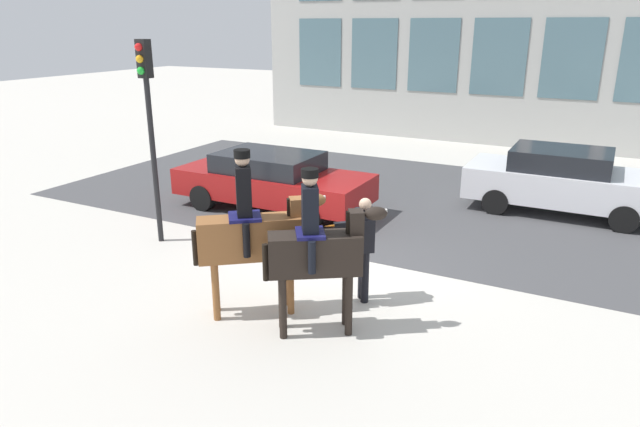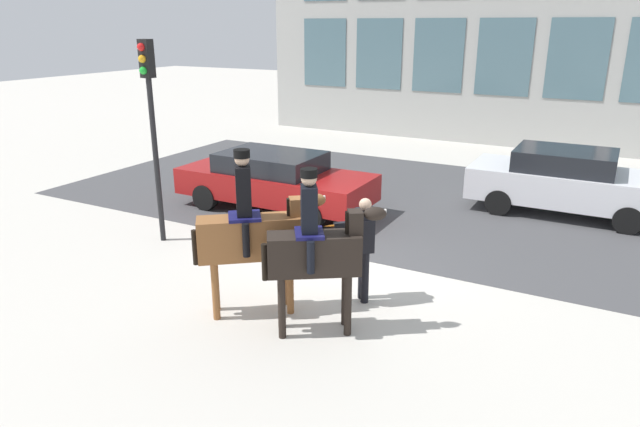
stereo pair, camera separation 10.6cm
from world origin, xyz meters
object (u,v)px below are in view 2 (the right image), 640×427
mounted_horse_lead (253,233)px  street_car_near_lane (275,179)px  pedestrian_bystander (364,242)px  traffic_light (151,110)px  street_car_far_lane (566,181)px  mounted_horse_companion (316,249)px

mounted_horse_lead → street_car_near_lane: (-2.59, 4.64, -0.59)m
mounted_horse_lead → pedestrian_bystander: mounted_horse_lead is taller
mounted_horse_lead → traffic_light: traffic_light is taller
street_car_far_lane → mounted_horse_companion: bearing=-108.4°
mounted_horse_lead → pedestrian_bystander: (1.34, 1.15, -0.29)m
street_car_far_lane → traffic_light: size_ratio=1.09×
mounted_horse_lead → mounted_horse_companion: bearing=-41.4°
street_car_near_lane → traffic_light: size_ratio=1.17×
pedestrian_bystander → street_car_far_lane: bearing=-150.8°
mounted_horse_companion → traffic_light: (-4.66, 1.74, 1.42)m
mounted_horse_companion → pedestrian_bystander: bearing=47.6°
street_car_near_lane → street_car_far_lane: bearing=25.6°
mounted_horse_lead → street_car_near_lane: bearing=81.3°
mounted_horse_lead → traffic_light: (-3.51, 1.67, 1.40)m
mounted_horse_lead → mounted_horse_companion: mounted_horse_lead is taller
mounted_horse_lead → pedestrian_bystander: size_ratio=1.49×
mounted_horse_companion → traffic_light: bearing=126.2°
street_car_near_lane → traffic_light: traffic_light is taller
mounted_horse_lead → street_car_far_lane: 8.52m
pedestrian_bystander → street_car_near_lane: size_ratio=0.37×
pedestrian_bystander → street_car_far_lane: (2.37, 6.50, -0.24)m
pedestrian_bystander → street_car_near_lane: pedestrian_bystander is taller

